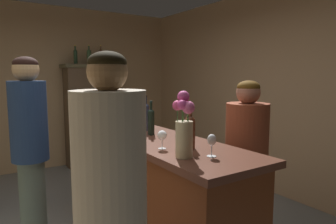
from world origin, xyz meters
TOP-DOWN VIEW (x-y plane):
  - wall_back at (0.00, 2.93)m, footprint 4.97×0.12m
  - wall_right at (2.48, 0.00)m, footprint 0.12×5.86m
  - bar_counter at (0.37, -0.08)m, footprint 0.65×2.62m
  - display_cabinet at (0.79, 2.63)m, footprint 0.88×0.41m
  - wine_bottle_malbec at (0.39, -0.20)m, footprint 0.06×0.06m
  - wine_bottle_rose at (0.51, 0.67)m, footprint 0.08×0.08m
  - wine_bottle_chardonnay at (0.49, 1.03)m, footprint 0.06×0.06m
  - wine_bottle_syrah at (0.42, 0.22)m, footprint 0.07×0.07m
  - wine_bottle_pinot at (0.46, 0.02)m, footprint 0.07×0.07m
  - wine_bottle_riesling at (0.37, -0.80)m, footprint 0.08×0.08m
  - wine_glass_front at (0.36, -1.05)m, footprint 0.06×0.06m
  - wine_glass_mid at (0.21, 0.04)m, footprint 0.07×0.07m
  - wine_glass_rear at (0.19, -0.69)m, footprint 0.07×0.07m
  - flower_arrangement at (0.20, -0.96)m, footprint 0.13×0.14m
  - cheese_plate at (0.37, 0.38)m, footprint 0.18×0.18m
  - display_bottle_left at (0.57, 2.63)m, footprint 0.06×0.06m
  - display_bottle_midleft at (0.81, 2.63)m, footprint 0.08×0.08m
  - display_bottle_center at (1.02, 2.63)m, footprint 0.06×0.06m
  - patron_in_grey at (-0.44, -1.24)m, footprint 0.35×0.35m
  - patron_tall at (-0.57, 0.19)m, footprint 0.30×0.30m
  - bartender at (1.04, -0.75)m, footprint 0.37×0.37m

SIDE VIEW (x-z plane):
  - bar_counter at x=0.37m, z-range 0.00..1.06m
  - bartender at x=1.04m, z-range 0.07..1.62m
  - display_cabinet at x=0.79m, z-range 0.04..1.81m
  - patron_in_grey at x=-0.44m, z-range 0.08..1.79m
  - patron_tall at x=-0.57m, z-range 0.12..1.86m
  - cheese_plate at x=0.37m, z-range 1.06..1.07m
  - wine_glass_rear at x=0.19m, z-range 1.09..1.22m
  - wine_glass_front at x=0.36m, z-range 1.09..1.24m
  - wine_glass_mid at x=0.21m, z-range 1.09..1.24m
  - wine_bottle_malbec at x=0.39m, z-range 1.04..1.35m
  - wine_bottle_rose at x=0.51m, z-range 1.04..1.35m
  - wine_bottle_riesling at x=0.37m, z-range 1.04..1.35m
  - wine_bottle_syrah at x=0.42m, z-range 1.04..1.38m
  - wine_bottle_chardonnay at x=0.49m, z-range 1.04..1.37m
  - wine_bottle_pinot at x=0.46m, z-range 1.04..1.38m
  - flower_arrangement at x=0.20m, z-range 1.05..1.49m
  - wall_back at x=0.00m, z-range 0.00..2.75m
  - wall_right at x=2.48m, z-range 0.00..2.75m
  - display_bottle_left at x=0.57m, z-range 1.75..2.07m
  - display_bottle_midleft at x=0.81m, z-range 1.75..2.08m
  - display_bottle_center at x=1.02m, z-range 1.75..2.09m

